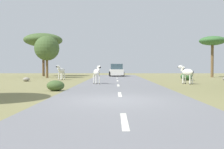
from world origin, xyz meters
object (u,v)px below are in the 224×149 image
object	(u,v)px
tree_2	(43,40)
bush_1	(56,86)
zebra_0	(97,72)
tree_6	(212,41)
car_0	(116,71)
tree_5	(47,48)
zebra_1	(187,72)
bush_0	(187,77)
zebra_2	(61,71)
rock_1	(26,79)

from	to	relation	value
tree_2	bush_1	size ratio (longest dim) A/B	6.29
zebra_0	tree_6	distance (m)	20.31
car_0	tree_5	size ratio (longest dim) A/B	0.85
zebra_1	bush_0	bearing A→B (deg)	41.45
car_0	zebra_2	bearing A→B (deg)	-123.88
tree_5	tree_6	world-z (taller)	tree_6
zebra_1	bush_1	world-z (taller)	zebra_1
tree_5	bush_0	bearing A→B (deg)	-19.70
tree_6	tree_2	bearing A→B (deg)	170.63
zebra_0	bush_0	xyz separation A→B (m)	(8.68, 6.25, -0.56)
tree_6	rock_1	distance (m)	23.75
zebra_0	car_0	world-z (taller)	car_0
bush_0	rock_1	bearing A→B (deg)	-172.49
zebra_1	rock_1	distance (m)	14.53
tree_2	zebra_1	bearing A→B (deg)	-46.80
tree_5	bush_1	bearing A→B (deg)	-73.59
bush_0	bush_1	world-z (taller)	bush_0
rock_1	car_0	bearing A→B (deg)	55.81
zebra_1	bush_0	distance (m)	5.92
zebra_0	tree_5	size ratio (longest dim) A/B	0.29
tree_2	bush_0	world-z (taller)	tree_2
zebra_2	tree_6	distance (m)	20.10
tree_6	bush_0	size ratio (longest dim) A/B	4.37
tree_5	tree_6	bearing A→B (deg)	5.82
zebra_2	bush_1	size ratio (longest dim) A/B	1.63
zebra_1	tree_2	world-z (taller)	tree_2
tree_2	rock_1	bearing A→B (deg)	-80.83
tree_2	tree_6	world-z (taller)	tree_2
tree_5	tree_6	xyz separation A→B (m)	(21.22, 2.16, 1.04)
zebra_0	tree_2	distance (m)	20.58
zebra_2	car_0	xyz separation A→B (m)	(5.83, 9.80, -0.10)
tree_2	rock_1	xyz separation A→B (m)	(2.21, -13.71, -5.09)
zebra_0	bush_0	bearing A→B (deg)	-165.05
tree_5	zebra_2	bearing A→B (deg)	-60.50
zebra_1	zebra_2	distance (m)	13.02
zebra_0	car_0	distance (m)	16.83
tree_2	tree_5	world-z (taller)	tree_2
tree_2	rock_1	size ratio (longest dim) A/B	9.67
zebra_0	tree_6	bearing A→B (deg)	-156.08
zebra_2	tree_6	bearing A→B (deg)	-141.09
tree_2	tree_6	xyz separation A→B (m)	(23.35, -3.85, -0.58)
bush_0	tree_5	bearing A→B (deg)	160.30
tree_2	bush_0	bearing A→B (deg)	-33.12
zebra_0	rock_1	size ratio (longest dim) A/B	2.29
zebra_0	car_0	bearing A→B (deg)	-116.20
zebra_2	bush_0	xyz separation A→B (m)	(12.93, -0.71, -0.58)
car_0	bush_0	world-z (taller)	car_0
zebra_2	car_0	bearing A→B (deg)	-102.89
bush_1	zebra_2	bearing A→B (deg)	100.54
bush_1	rock_1	world-z (taller)	bush_1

